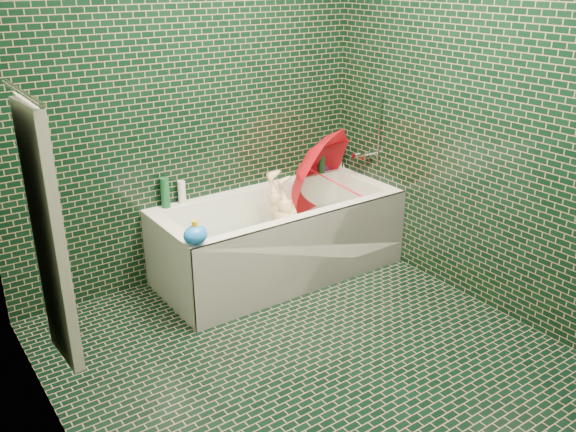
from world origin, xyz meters
TOP-DOWN VIEW (x-y plane):
  - floor at (0.00, 0.00)m, footprint 2.80×2.80m
  - wall_back at (0.00, 1.40)m, footprint 2.80×0.00m
  - wall_left at (-1.30, 0.00)m, footprint 0.00×2.80m
  - wall_right at (1.30, 0.00)m, footprint 0.00×2.80m
  - bathtub at (0.45, 1.01)m, footprint 1.70×0.75m
  - bath_mat at (0.45, 1.02)m, footprint 1.35×0.47m
  - water at (0.45, 1.02)m, footprint 1.48×0.53m
  - towel_rail at (-1.25, 0.25)m, footprint 0.02×0.58m
  - towel at (-1.24, 0.24)m, footprint 0.08×0.44m
  - faucet at (1.26, 1.02)m, footprint 0.18×0.19m
  - child at (0.51, 0.98)m, footprint 0.95×0.49m
  - umbrella at (0.97, 1.04)m, footprint 0.96×1.12m
  - soap_bottle_a at (1.25, 1.33)m, footprint 0.12×0.12m
  - soap_bottle_b at (1.13, 1.34)m, footprint 0.09×0.10m
  - soap_bottle_c at (1.21, 1.36)m, footprint 0.14×0.14m
  - bottle_right_tall at (1.07, 1.34)m, footprint 0.07×0.07m
  - bottle_right_pump at (1.25, 1.33)m, footprint 0.06×0.06m
  - bottle_left_tall at (-0.24, 1.35)m, footprint 0.08×0.08m
  - bottle_left_short at (-0.11, 1.36)m, footprint 0.06×0.06m
  - rubber_duck at (0.90, 1.34)m, footprint 0.11×0.09m
  - bath_toy at (-0.34, 0.70)m, footprint 0.18×0.16m

SIDE VIEW (x-z plane):
  - floor at x=0.00m, z-range 0.00..0.00m
  - bath_mat at x=0.45m, z-range 0.15..0.16m
  - bathtub at x=0.45m, z-range -0.06..0.49m
  - water at x=0.45m, z-range 0.30..0.30m
  - child at x=0.51m, z-range 0.12..0.50m
  - soap_bottle_a at x=1.25m, z-range 0.42..0.68m
  - soap_bottle_b at x=1.13m, z-range 0.46..0.64m
  - soap_bottle_c at x=1.21m, z-range 0.47..0.63m
  - umbrella at x=0.97m, z-range 0.10..1.04m
  - rubber_duck at x=0.90m, z-range 0.55..0.63m
  - bath_toy at x=-0.34m, z-range 0.54..0.69m
  - bottle_left_short at x=-0.11m, z-range 0.55..0.71m
  - bottle_right_pump at x=1.25m, z-range 0.55..0.73m
  - bottle_left_tall at x=-0.24m, z-range 0.55..0.76m
  - bottle_right_tall at x=1.07m, z-range 0.55..0.79m
  - faucet at x=1.26m, z-range 0.50..1.05m
  - towel at x=-1.24m, z-range 0.47..1.59m
  - wall_back at x=0.00m, z-range -0.15..2.65m
  - wall_left at x=-1.30m, z-range -0.15..2.65m
  - wall_right at x=1.30m, z-range -0.15..2.65m
  - towel_rail at x=-1.25m, z-range 1.59..1.61m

